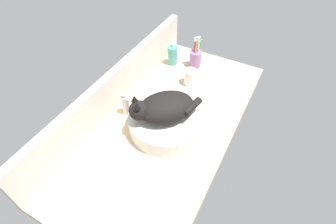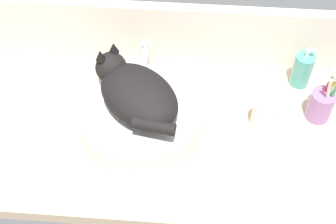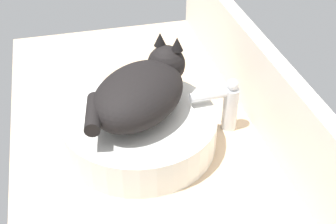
# 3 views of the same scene
# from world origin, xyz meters

# --- Properties ---
(ground_plane) EXTENTS (1.26, 0.61, 0.04)m
(ground_plane) POSITION_xyz_m (0.00, 0.00, -0.02)
(ground_plane) COLOR #D1B28E
(backsplash_panel) EXTENTS (1.26, 0.04, 0.20)m
(backsplash_panel) POSITION_xyz_m (0.00, 0.29, 0.10)
(backsplash_panel) COLOR silver
(backsplash_panel) RESTS_ON ground_plane
(sink_basin) EXTENTS (0.35, 0.35, 0.08)m
(sink_basin) POSITION_xyz_m (-0.03, -0.01, 0.04)
(sink_basin) COLOR silver
(sink_basin) RESTS_ON ground_plane
(cat) EXTENTS (0.30, 0.30, 0.14)m
(cat) POSITION_xyz_m (-0.04, -0.00, 0.14)
(cat) COLOR black
(cat) RESTS_ON sink_basin
(faucet) EXTENTS (0.04, 0.12, 0.14)m
(faucet) POSITION_xyz_m (-0.04, 0.20, 0.07)
(faucet) COLOR silver
(faucet) RESTS_ON ground_plane
(soap_dispenser) EXTENTS (0.06, 0.06, 0.14)m
(soap_dispenser) POSITION_xyz_m (0.43, 0.20, 0.06)
(soap_dispenser) COLOR teal
(soap_dispenser) RESTS_ON ground_plane
(toothbrush_cup) EXTENTS (0.07, 0.07, 0.19)m
(toothbrush_cup) POSITION_xyz_m (0.48, 0.07, 0.05)
(toothbrush_cup) COLOR #996BA8
(toothbrush_cup) RESTS_ON ground_plane
(water_glass) EXTENTS (0.07, 0.07, 0.09)m
(water_glass) POSITION_xyz_m (0.31, 0.03, 0.04)
(water_glass) COLOR white
(water_glass) RESTS_ON ground_plane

